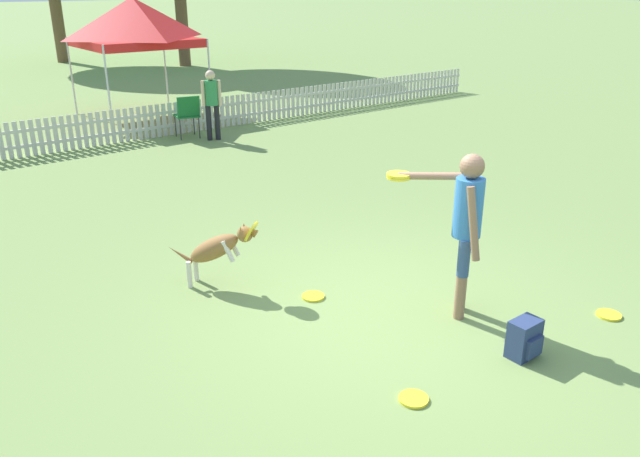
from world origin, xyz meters
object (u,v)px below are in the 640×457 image
at_px(handler_person, 464,216).
at_px(frisbee_midfield, 414,399).
at_px(frisbee_near_dog, 313,296).
at_px(leaping_dog, 218,247).
at_px(canopy_tent_main, 134,22).
at_px(backpack_on_grass, 525,339).
at_px(spectator_standing, 212,99).
at_px(folding_chair_blue_left, 187,113).
at_px(frisbee_near_handler, 609,315).

relative_size(handler_person, frisbee_midfield, 6.80).
bearing_deg(frisbee_near_dog, leaping_dog, 128.63).
bearing_deg(frisbee_near_dog, canopy_tent_main, 76.47).
xyz_separation_m(leaping_dog, backpack_on_grass, (1.50, -2.92, -0.30)).
xyz_separation_m(frisbee_midfield, spectator_standing, (3.12, 9.04, 0.87)).
relative_size(frisbee_midfield, folding_chair_blue_left, 0.27).
bearing_deg(frisbee_near_handler, frisbee_midfield, 174.47).
distance_m(frisbee_near_dog, frisbee_midfield, 1.98).
bearing_deg(frisbee_near_handler, leaping_dog, 133.09).
height_order(frisbee_near_dog, spectator_standing, spectator_standing).
distance_m(folding_chair_blue_left, canopy_tent_main, 3.42).
xyz_separation_m(frisbee_midfield, backpack_on_grass, (1.25, -0.15, 0.17)).
bearing_deg(frisbee_midfield, leaping_dog, 94.98).
xyz_separation_m(leaping_dog, frisbee_near_handler, (2.82, -3.02, -0.47)).
relative_size(leaping_dog, frisbee_midfield, 3.75).
height_order(leaping_dog, spectator_standing, spectator_standing).
distance_m(handler_person, frisbee_near_dog, 1.84).
height_order(leaping_dog, frisbee_midfield, leaping_dog).
bearing_deg(spectator_standing, backpack_on_grass, 100.63).
relative_size(frisbee_near_handler, frisbee_midfield, 1.00).
bearing_deg(canopy_tent_main, frisbee_near_dog, -103.53).
xyz_separation_m(frisbee_near_handler, spectator_standing, (0.54, 9.29, 0.87)).
xyz_separation_m(frisbee_near_dog, canopy_tent_main, (2.53, 10.51, 2.27)).
relative_size(frisbee_near_handler, backpack_on_grass, 0.68).
bearing_deg(handler_person, leaping_dog, 90.17).
distance_m(handler_person, frisbee_midfield, 1.91).
bearing_deg(backpack_on_grass, frisbee_near_dog, 111.58).
distance_m(frisbee_near_handler, canopy_tent_main, 12.90).
bearing_deg(frisbee_near_dog, folding_chair_blue_left, 72.90).
relative_size(backpack_on_grass, folding_chair_blue_left, 0.39).
relative_size(leaping_dog, backpack_on_grass, 2.54).
bearing_deg(handler_person, frisbee_near_handler, -79.64).
relative_size(handler_person, backpack_on_grass, 4.62).
distance_m(frisbee_midfield, backpack_on_grass, 1.27).
relative_size(frisbee_near_handler, folding_chair_blue_left, 0.27).
height_order(frisbee_near_handler, frisbee_midfield, same).
distance_m(frisbee_near_dog, folding_chair_blue_left, 7.93).
xyz_separation_m(handler_person, folding_chair_blue_left, (1.36, 8.73, -0.50)).
height_order(frisbee_near_handler, backpack_on_grass, backpack_on_grass).
bearing_deg(folding_chair_blue_left, canopy_tent_main, -83.02).
distance_m(canopy_tent_main, spectator_standing, 3.68).
distance_m(handler_person, folding_chair_blue_left, 8.84).
height_order(backpack_on_grass, folding_chair_blue_left, folding_chair_blue_left).
distance_m(backpack_on_grass, spectator_standing, 9.41).
bearing_deg(spectator_standing, handler_person, 100.33).
relative_size(frisbee_near_handler, spectator_standing, 0.17).
xyz_separation_m(canopy_tent_main, spectator_standing, (0.16, -3.40, -1.40)).
bearing_deg(folding_chair_blue_left, backpack_on_grass, 92.07).
height_order(leaping_dog, frisbee_near_dog, leaping_dog).
bearing_deg(frisbee_midfield, spectator_standing, 70.95).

